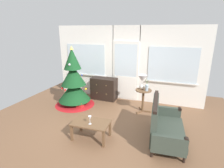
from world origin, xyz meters
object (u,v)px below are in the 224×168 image
at_px(dresser_cabinet, 104,89).
at_px(coffee_table, 91,124).
at_px(flower_vase, 147,87).
at_px(gift_box, 80,105).
at_px(side_table, 143,96).
at_px(christmas_tree, 74,84).
at_px(table_lamp, 142,80).
at_px(wine_glass, 90,118).
at_px(settee_sofa, 163,125).

height_order(dresser_cabinet, coffee_table, dresser_cabinet).
distance_m(flower_vase, gift_box, 2.18).
bearing_deg(side_table, christmas_tree, -173.50).
distance_m(table_lamp, flower_vase, 0.25).
bearing_deg(flower_vase, christmas_tree, -175.24).
bearing_deg(side_table, dresser_cabinet, 160.02).
relative_size(side_table, wine_glass, 3.58).
height_order(dresser_cabinet, table_lamp, table_lamp).
bearing_deg(wine_glass, christmas_tree, 130.60).
relative_size(side_table, gift_box, 3.42).
xyz_separation_m(dresser_cabinet, gift_box, (-0.41, -1.00, -0.29)).
bearing_deg(coffee_table, wine_glass, -76.39).
height_order(settee_sofa, coffee_table, settee_sofa).
relative_size(christmas_tree, flower_vase, 5.55).
bearing_deg(dresser_cabinet, table_lamp, -19.34).
relative_size(flower_vase, coffee_table, 0.41).
bearing_deg(christmas_tree, settee_sofa, -19.74).
bearing_deg(coffee_table, settee_sofa, 18.29).
height_order(table_lamp, flower_vase, table_lamp).
bearing_deg(gift_box, settee_sofa, -17.99).
distance_m(flower_vase, coffee_table, 2.04).
bearing_deg(settee_sofa, wine_glass, -158.75).
xyz_separation_m(settee_sofa, coffee_table, (-1.54, -0.51, -0.03)).
bearing_deg(coffee_table, table_lamp, 67.01).
height_order(wine_glass, gift_box, wine_glass).
distance_m(side_table, table_lamp, 0.49).
bearing_deg(wine_glass, dresser_cabinet, 105.54).
bearing_deg(side_table, wine_glass, -113.56).
bearing_deg(table_lamp, settee_sofa, -60.75).
xyz_separation_m(dresser_cabinet, flower_vase, (1.60, -0.61, 0.42)).
height_order(christmas_tree, table_lamp, christmas_tree).
bearing_deg(dresser_cabinet, coffee_table, -74.40).
relative_size(settee_sofa, side_table, 2.14).
relative_size(christmas_tree, wine_glass, 9.95).
bearing_deg(settee_sofa, dresser_cabinet, 139.89).
xyz_separation_m(dresser_cabinet, table_lamp, (1.44, -0.51, 0.59)).
distance_m(flower_vase, wine_glass, 2.07).
height_order(flower_vase, gift_box, flower_vase).
bearing_deg(flower_vase, gift_box, -168.92).
xyz_separation_m(settee_sofa, wine_glass, (-1.52, -0.59, 0.18)).
relative_size(wine_glass, gift_box, 0.95).
relative_size(settee_sofa, table_lamp, 3.39).
height_order(settee_sofa, flower_vase, flower_vase).
height_order(side_table, coffee_table, side_table).
bearing_deg(flower_vase, dresser_cabinet, 159.28).
height_order(table_lamp, wine_glass, table_lamp).
bearing_deg(settee_sofa, flower_vase, 115.47).
xyz_separation_m(flower_vase, coffee_table, (-0.95, -1.75, -0.46)).
height_order(christmas_tree, gift_box, christmas_tree).
bearing_deg(wine_glass, side_table, 66.44).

